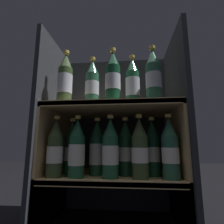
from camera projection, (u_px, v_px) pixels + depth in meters
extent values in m
cube|color=#23262B|center=(116.00, 130.00, 1.05)|extent=(0.64, 0.02, 0.89)
cube|color=#23262B|center=(53.00, 128.00, 0.89)|extent=(0.02, 0.41, 0.89)
cube|color=#23262B|center=(178.00, 126.00, 0.83)|extent=(0.02, 0.41, 0.89)
cube|color=tan|center=(113.00, 176.00, 0.82)|extent=(0.60, 0.37, 0.02)
cube|color=tan|center=(109.00, 184.00, 0.65)|extent=(0.60, 0.02, 0.03)
cube|color=tan|center=(52.00, 199.00, 0.83)|extent=(0.01, 0.37, 0.20)
cube|color=tan|center=(179.00, 203.00, 0.77)|extent=(0.01, 0.37, 0.20)
cube|color=tan|center=(113.00, 111.00, 0.88)|extent=(0.60, 0.37, 0.02)
cube|color=tan|center=(109.00, 102.00, 0.71)|extent=(0.60, 0.02, 0.03)
cube|color=tan|center=(54.00, 165.00, 0.86)|extent=(0.01, 0.37, 0.52)
cube|color=tan|center=(177.00, 167.00, 0.80)|extent=(0.01, 0.37, 0.52)
cylinder|color=#384C28|center=(65.00, 86.00, 0.79)|extent=(0.07, 0.07, 0.17)
cylinder|color=#ADB2C1|center=(65.00, 84.00, 0.80)|extent=(0.07, 0.07, 0.09)
cone|color=#384C28|center=(66.00, 61.00, 0.82)|extent=(0.06, 0.06, 0.08)
cylinder|color=gold|center=(66.00, 52.00, 0.82)|extent=(0.03, 0.03, 0.01)
cylinder|color=#144228|center=(113.00, 84.00, 0.77)|extent=(0.07, 0.07, 0.17)
cylinder|color=#ADB2C1|center=(113.00, 83.00, 0.77)|extent=(0.07, 0.07, 0.07)
cone|color=#144228|center=(113.00, 59.00, 0.79)|extent=(0.06, 0.06, 0.08)
cylinder|color=gold|center=(113.00, 50.00, 0.80)|extent=(0.03, 0.03, 0.01)
cylinder|color=#285B42|center=(154.00, 83.00, 0.75)|extent=(0.07, 0.07, 0.17)
cylinder|color=#ADB2C1|center=(154.00, 81.00, 0.76)|extent=(0.07, 0.07, 0.07)
cone|color=#285B42|center=(152.00, 57.00, 0.78)|extent=(0.06, 0.06, 0.08)
cylinder|color=gold|center=(152.00, 48.00, 0.79)|extent=(0.03, 0.03, 0.01)
cylinder|color=#285B42|center=(92.00, 90.00, 0.86)|extent=(0.07, 0.07, 0.17)
cylinder|color=#ADB2C1|center=(92.00, 89.00, 0.86)|extent=(0.07, 0.07, 0.07)
cone|color=#285B42|center=(93.00, 67.00, 0.88)|extent=(0.06, 0.06, 0.08)
cylinder|color=gold|center=(93.00, 59.00, 0.89)|extent=(0.03, 0.03, 0.01)
cylinder|color=#1E5638|center=(133.00, 89.00, 0.84)|extent=(0.07, 0.07, 0.17)
cylinder|color=#ADB2C1|center=(133.00, 88.00, 0.84)|extent=(0.07, 0.07, 0.09)
cone|color=#1E5638|center=(132.00, 65.00, 0.86)|extent=(0.06, 0.06, 0.08)
cylinder|color=gold|center=(132.00, 57.00, 0.87)|extent=(0.03, 0.03, 0.01)
cylinder|color=#384C28|center=(55.00, 157.00, 0.74)|extent=(0.07, 0.07, 0.17)
cylinder|color=silver|center=(55.00, 155.00, 0.74)|extent=(0.07, 0.07, 0.07)
cone|color=#384C28|center=(56.00, 128.00, 0.76)|extent=(0.06, 0.06, 0.08)
cylinder|color=gold|center=(57.00, 118.00, 0.77)|extent=(0.03, 0.03, 0.01)
cylinder|color=#1E5638|center=(77.00, 157.00, 0.73)|extent=(0.07, 0.07, 0.17)
cylinder|color=silver|center=(77.00, 155.00, 0.73)|extent=(0.07, 0.07, 0.09)
cone|color=#1E5638|center=(78.00, 128.00, 0.75)|extent=(0.06, 0.06, 0.08)
cylinder|color=gold|center=(78.00, 117.00, 0.76)|extent=(0.03, 0.03, 0.01)
cylinder|color=#1E5638|center=(111.00, 157.00, 0.72)|extent=(0.07, 0.07, 0.17)
cylinder|color=silver|center=(111.00, 155.00, 0.72)|extent=(0.07, 0.07, 0.08)
cone|color=#1E5638|center=(111.00, 127.00, 0.74)|extent=(0.06, 0.06, 0.08)
cylinder|color=gold|center=(111.00, 117.00, 0.75)|extent=(0.03, 0.03, 0.01)
cylinder|color=#384C28|center=(140.00, 157.00, 0.70)|extent=(0.07, 0.07, 0.17)
cylinder|color=silver|center=(140.00, 155.00, 0.71)|extent=(0.07, 0.07, 0.06)
cone|color=#384C28|center=(139.00, 127.00, 0.73)|extent=(0.06, 0.06, 0.08)
cylinder|color=gold|center=(139.00, 116.00, 0.73)|extent=(0.03, 0.03, 0.01)
cylinder|color=#285B42|center=(171.00, 157.00, 0.69)|extent=(0.07, 0.07, 0.17)
cylinder|color=silver|center=(170.00, 155.00, 0.69)|extent=(0.07, 0.07, 0.06)
cone|color=#285B42|center=(169.00, 127.00, 0.71)|extent=(0.06, 0.06, 0.08)
cylinder|color=gold|center=(168.00, 116.00, 0.72)|extent=(0.03, 0.03, 0.01)
cylinder|color=#194C2D|center=(71.00, 156.00, 0.81)|extent=(0.07, 0.07, 0.17)
cylinder|color=silver|center=(72.00, 154.00, 0.81)|extent=(0.07, 0.07, 0.06)
cone|color=#194C2D|center=(73.00, 129.00, 0.83)|extent=(0.06, 0.06, 0.08)
cylinder|color=gold|center=(73.00, 120.00, 0.84)|extent=(0.03, 0.03, 0.01)
cylinder|color=#194C2D|center=(97.00, 156.00, 0.80)|extent=(0.07, 0.07, 0.17)
cylinder|color=silver|center=(97.00, 154.00, 0.80)|extent=(0.07, 0.07, 0.09)
cone|color=#194C2D|center=(97.00, 129.00, 0.82)|extent=(0.06, 0.06, 0.08)
cylinder|color=gold|center=(97.00, 120.00, 0.83)|extent=(0.03, 0.03, 0.01)
cylinder|color=#194C2D|center=(126.00, 156.00, 0.78)|extent=(0.07, 0.07, 0.17)
cylinder|color=silver|center=(126.00, 154.00, 0.79)|extent=(0.07, 0.07, 0.06)
cone|color=#194C2D|center=(125.00, 129.00, 0.81)|extent=(0.06, 0.06, 0.08)
cylinder|color=gold|center=(125.00, 119.00, 0.81)|extent=(0.03, 0.03, 0.01)
cylinder|color=#144228|center=(153.00, 156.00, 0.77)|extent=(0.07, 0.07, 0.17)
cylinder|color=silver|center=(153.00, 154.00, 0.77)|extent=(0.07, 0.07, 0.06)
cone|color=#144228|center=(152.00, 129.00, 0.79)|extent=(0.06, 0.06, 0.08)
cylinder|color=gold|center=(151.00, 119.00, 0.80)|extent=(0.03, 0.03, 0.01)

